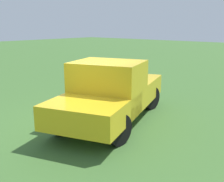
% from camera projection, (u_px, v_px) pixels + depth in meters
% --- Properties ---
extents(ground_plane, '(80.00, 80.00, 0.00)m').
position_uv_depth(ground_plane, '(84.00, 122.00, 7.99)').
color(ground_plane, '#3D662D').
extents(pickup_truck, '(5.16, 3.34, 1.80)m').
position_uv_depth(pickup_truck, '(110.00, 91.00, 7.85)').
color(pickup_truck, black).
rests_on(pickup_truck, ground_plane).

